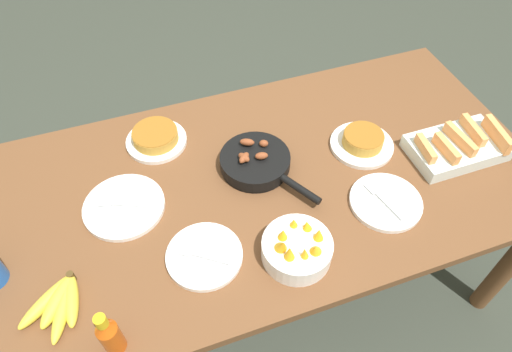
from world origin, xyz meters
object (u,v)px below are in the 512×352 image
(fruit_bowl_mango, at_px, (297,248))
(hot_sauce_bottle, at_px, (109,334))
(banana_bunch, at_px, (59,302))
(frittata_plate_side, at_px, (156,138))
(empty_plate_near_front, at_px, (124,206))
(empty_plate_far_right, at_px, (204,256))
(empty_plate_far_left, at_px, (386,202))
(frittata_plate_center, at_px, (362,142))
(melon_tray, at_px, (458,146))
(skillet, at_px, (256,162))

(fruit_bowl_mango, bearing_deg, hot_sauce_bottle, -170.51)
(hot_sauce_bottle, bearing_deg, banana_bunch, 127.88)
(frittata_plate_side, distance_m, hot_sauce_bottle, 0.71)
(banana_bunch, xyz_separation_m, empty_plate_near_front, (0.21, 0.26, -0.01))
(empty_plate_far_right, distance_m, hot_sauce_bottle, 0.33)
(empty_plate_far_left, bearing_deg, empty_plate_near_front, 161.77)
(frittata_plate_center, relative_size, empty_plate_near_front, 0.87)
(frittata_plate_center, height_order, fruit_bowl_mango, fruit_bowl_mango)
(melon_tray, xyz_separation_m, fruit_bowl_mango, (-0.67, -0.19, 0.01))
(banana_bunch, xyz_separation_m, hot_sauce_bottle, (0.12, -0.16, 0.05))
(hot_sauce_bottle, bearing_deg, frittata_plate_side, 70.35)
(melon_tray, distance_m, skillet, 0.69)
(banana_bunch, height_order, frittata_plate_side, frittata_plate_side)
(melon_tray, height_order, skillet, melon_tray)
(hot_sauce_bottle, bearing_deg, skillet, 39.89)
(banana_bunch, relative_size, empty_plate_far_left, 0.90)
(melon_tray, bearing_deg, banana_bunch, -174.76)
(frittata_plate_side, relative_size, empty_plate_far_right, 0.96)
(empty_plate_near_front, xyz_separation_m, empty_plate_far_left, (0.78, -0.26, 0.00))
(frittata_plate_center, bearing_deg, empty_plate_near_front, 179.34)
(fruit_bowl_mango, bearing_deg, empty_plate_far_left, 13.17)
(empty_plate_near_front, bearing_deg, fruit_bowl_mango, -37.24)
(hot_sauce_bottle, bearing_deg, empty_plate_near_front, 78.40)
(empty_plate_far_right, bearing_deg, hot_sauce_bottle, -148.33)
(empty_plate_far_right, bearing_deg, melon_tray, 6.71)
(empty_plate_far_left, bearing_deg, hot_sauce_bottle, -169.07)
(skillet, relative_size, frittata_plate_side, 1.67)
(skillet, height_order, hot_sauce_bottle, hot_sauce_bottle)
(banana_bunch, height_order, empty_plate_near_front, banana_bunch)
(frittata_plate_side, xyz_separation_m, empty_plate_near_front, (-0.15, -0.25, -0.02))
(empty_plate_far_right, bearing_deg, empty_plate_near_front, 126.91)
(banana_bunch, bearing_deg, fruit_bowl_mango, -6.12)
(skillet, bearing_deg, hot_sauce_bottle, -79.33)
(banana_bunch, relative_size, empty_plate_far_right, 0.93)
(frittata_plate_center, height_order, frittata_plate_side, frittata_plate_center)
(banana_bunch, height_order, melon_tray, melon_tray)
(fruit_bowl_mango, bearing_deg, frittata_plate_center, 40.34)
(hot_sauce_bottle, bearing_deg, fruit_bowl_mango, 9.49)
(frittata_plate_side, xyz_separation_m, hot_sauce_bottle, (-0.24, -0.67, 0.05))
(frittata_plate_side, xyz_separation_m, empty_plate_far_right, (0.04, -0.50, -0.02))
(banana_bunch, relative_size, empty_plate_near_front, 0.81)
(melon_tray, distance_m, hot_sauce_bottle, 1.23)
(frittata_plate_side, bearing_deg, empty_plate_near_front, -121.66)
(skillet, height_order, empty_plate_near_front, skillet)
(empty_plate_far_right, bearing_deg, skillet, 47.05)
(empty_plate_near_front, bearing_deg, banana_bunch, -128.32)
(melon_tray, bearing_deg, skillet, 166.22)
(banana_bunch, distance_m, empty_plate_far_left, 0.99)
(empty_plate_near_front, height_order, fruit_bowl_mango, fruit_bowl_mango)
(melon_tray, height_order, hot_sauce_bottle, hot_sauce_bottle)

